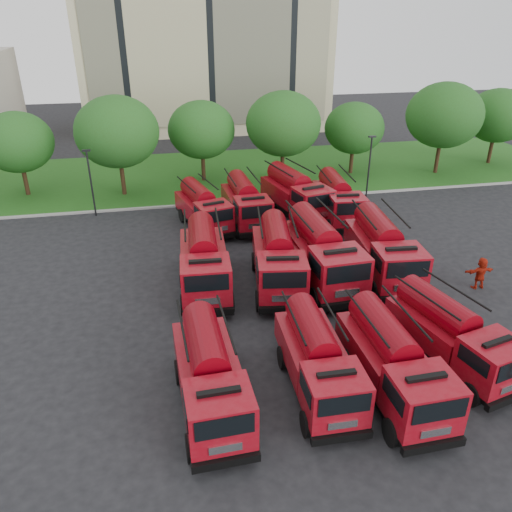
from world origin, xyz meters
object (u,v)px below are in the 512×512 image
Objects in this scene: fire_truck_0 at (210,375)px; fire_truck_8 at (203,208)px; fire_truck_7 at (383,249)px; firefighter_3 at (476,382)px; firefighter_1 at (418,414)px; firefighter_5 at (477,288)px; fire_truck_5 at (278,258)px; fire_truck_10 at (296,193)px; fire_truck_4 at (204,261)px; fire_truck_6 at (321,252)px; fire_truck_1 at (318,360)px; fire_truck_9 at (245,203)px; fire_truck_11 at (338,199)px; fire_truck_2 at (393,362)px; firefighter_4 at (215,371)px; fire_truck_3 at (451,334)px.

fire_truck_8 is at bearing 82.97° from fire_truck_0.
fire_truck_7 is 5.26× the size of firefighter_3.
firefighter_5 reaches higher than firefighter_1.
fire_truck_5 is (4.86, 9.00, 0.14)m from fire_truck_0.
firefighter_1 is (-0.83, -21.37, -1.70)m from fire_truck_10.
fire_truck_8 is at bearing -86.55° from firefighter_3.
fire_truck_10 reaches higher than fire_truck_4.
fire_truck_1 is at bearing -111.28° from fire_truck_6.
fire_truck_9 is 0.99× the size of fire_truck_11.
fire_truck_2 reaches higher than fire_truck_0.
firefighter_4 is (-0.37, -7.45, -1.69)m from fire_truck_4.
fire_truck_9 is (-2.57, 19.03, 0.03)m from fire_truck_2.
fire_truck_8 is at bearing 87.89° from fire_truck_4.
fire_truck_1 is at bearing 178.17° from firefighter_4.
fire_truck_8 reaches higher than firefighter_1.
fire_truck_5 is 0.96× the size of fire_truck_6.
fire_truck_9 reaches higher than fire_truck_8.
fire_truck_3 is (10.65, 0.65, -0.04)m from fire_truck_0.
fire_truck_4 is 4.69× the size of firefighter_4.
firefighter_1 is at bearing -31.33° from fire_truck_1.
fire_truck_10 is 3.21m from fire_truck_11.
fire_truck_7 is at bearing -91.08° from fire_truck_10.
fire_truck_10 is (1.35, 10.26, -0.12)m from fire_truck_6.
fire_truck_9 is at bearing 96.50° from fire_truck_2.
firefighter_5 is (11.27, -11.93, -1.60)m from fire_truck_9.
firefighter_1 is 11.70m from firefighter_5.
firefighter_1 reaches higher than firefighter_4.
fire_truck_8 is at bearing 175.24° from fire_truck_10.
firefighter_3 is (9.66, -18.97, -1.50)m from fire_truck_8.
fire_truck_8 is (-9.50, 9.31, -0.23)m from fire_truck_7.
fire_truck_10 is at bearing 99.05° from firefighter_1.
fire_truck_0 is 4.29× the size of firefighter_4.
fire_truck_0 is 0.91× the size of fire_truck_4.
fire_truck_6 is 1.03× the size of fire_truck_10.
firefighter_1 is 0.93× the size of firefighter_5.
fire_truck_1 is at bearing -107.97° from fire_truck_11.
fire_truck_4 is 0.97× the size of fire_truck_10.
fire_truck_10 is (4.03, 0.95, 0.09)m from fire_truck_9.
fire_truck_7 reaches higher than fire_truck_1.
firefighter_1 is at bearing -101.26° from fire_truck_7.
firefighter_4 is (-6.87, 2.75, -1.58)m from fire_truck_2.
fire_truck_3 is 0.91× the size of fire_truck_5.
fire_truck_5 is at bearing 111.28° from fire_truck_3.
fire_truck_2 is at bearing -171.70° from fire_truck_3.
fire_truck_3 is 4.73× the size of firefighter_3.
fire_truck_0 is 18.92m from fire_truck_9.
firefighter_1 is 1.09× the size of firefighter_4.
fire_truck_4 reaches higher than firefighter_3.
fire_truck_2 is at bearing -106.84° from fire_truck_7.
fire_truck_4 is at bearing 132.95° from firefighter_1.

